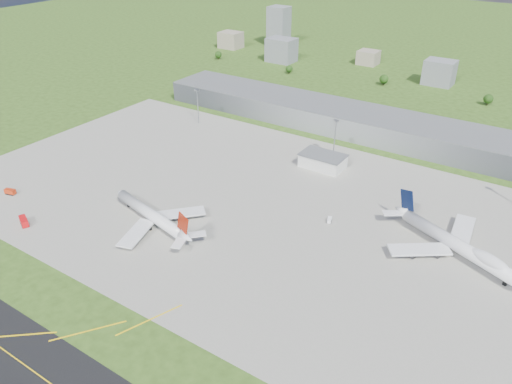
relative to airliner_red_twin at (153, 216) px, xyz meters
The scene contains 22 objects.
ground 157.86m from the airliner_red_twin, 78.70° to the left, with size 1400.00×1400.00×0.00m, color #2F4A17.
apron 60.81m from the airliner_red_twin, 47.54° to the left, with size 360.00×190.00×0.08m, color gray.
terminal 172.54m from the airliner_red_twin, 79.67° to the left, with size 300.00×42.00×15.00m, color gray.
ops_building 112.44m from the airliner_red_twin, 68.65° to the left, with size 26.00×16.00×8.00m, color silver.
mast_west 138.82m from the airliner_red_twin, 119.98° to the left, with size 3.50×2.00×25.90m.
mast_center 127.18m from the airliner_red_twin, 71.13° to the left, with size 3.50×2.00×25.90m.
airliner_red_twin is the anchor object (origin of this frame).
airliner_blue_quad 144.82m from the airliner_red_twin, 23.23° to the left, with size 69.84×52.98×19.35m.
fire_truck 64.86m from the airliner_red_twin, 146.08° to the right, with size 9.02×6.31×3.73m.
crash_tender 90.40m from the airliner_red_twin, 166.18° to the right, with size 6.48×4.14×3.15m.
tug_yellow 25.54m from the airliner_red_twin, 159.38° to the left, with size 3.97×3.43×1.73m.
van_white_near 88.39m from the airliner_red_twin, 34.86° to the left, with size 3.23×4.80×2.29m.
van_white_far 160.81m from the airliner_red_twin, 20.83° to the left, with size 5.44×4.17×2.54m.
bldg_far_w 375.78m from the airliner_red_twin, 120.21° to the left, with size 24.00×20.00×18.00m, color gray.
bldg_w 323.73m from the airliner_red_twin, 109.69° to the left, with size 28.00×22.00×24.00m, color slate.
bldg_cw 345.95m from the airliner_red_twin, 94.82° to the left, with size 20.00×18.00×14.00m, color gray.
bldg_c 318.88m from the airliner_red_twin, 80.81° to the left, with size 26.00×20.00×22.00m, color slate.
bldg_tall_w 394.39m from the airliner_red_twin, 112.23° to the left, with size 22.00×20.00×44.00m, color slate.
tree_far_w 322.58m from the airliner_red_twin, 121.61° to the left, with size 7.20×7.20×8.80m.
tree_w 281.07m from the airliner_red_twin, 106.34° to the left, with size 6.75×6.75×8.25m.
tree_c 284.93m from the airliner_red_twin, 87.80° to the left, with size 8.10×8.10×9.90m.
tree_e 297.37m from the airliner_red_twin, 70.16° to the left, with size 7.65×7.65×9.35m.
Camera 1 is at (128.05, -151.49, 136.44)m, focal length 35.00 mm.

